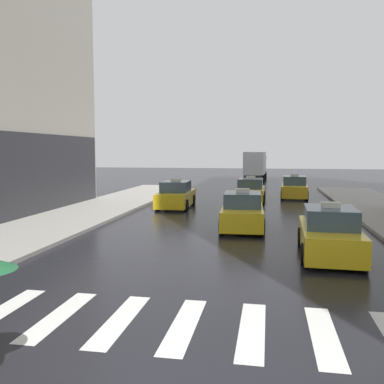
% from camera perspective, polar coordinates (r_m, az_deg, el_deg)
% --- Properties ---
extents(crosswalk_markings, '(11.30, 2.80, 0.01)m').
position_cam_1_polar(crosswalk_markings, '(8.91, -1.06, -17.39)').
color(crosswalk_markings, silver).
rests_on(crosswalk_markings, ground).
extents(taxi_lead, '(2.04, 4.59, 1.80)m').
position_cam_1_polar(taxi_lead, '(14.87, 17.99, -5.39)').
color(taxi_lead, yellow).
rests_on(taxi_lead, ground).
extents(taxi_second, '(2.07, 4.61, 1.80)m').
position_cam_1_polar(taxi_second, '(19.29, 6.81, -2.69)').
color(taxi_second, yellow).
rests_on(taxi_second, ground).
extents(taxi_third, '(2.01, 4.58, 1.80)m').
position_cam_1_polar(taxi_third, '(26.12, -2.16, -0.50)').
color(taxi_third, yellow).
rests_on(taxi_third, ground).
extents(taxi_fourth, '(1.98, 4.56, 1.80)m').
position_cam_1_polar(taxi_fourth, '(28.90, 7.87, 0.04)').
color(taxi_fourth, yellow).
rests_on(taxi_fourth, ground).
extents(taxi_fifth, '(2.07, 4.61, 1.80)m').
position_cam_1_polar(taxi_fifth, '(32.38, 13.58, 0.52)').
color(taxi_fifth, gold).
rests_on(taxi_fifth, ground).
extents(box_truck, '(2.53, 7.62, 3.35)m').
position_cam_1_polar(box_truck, '(49.40, 8.52, 3.61)').
color(box_truck, '#2D2D2D').
rests_on(box_truck, ground).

